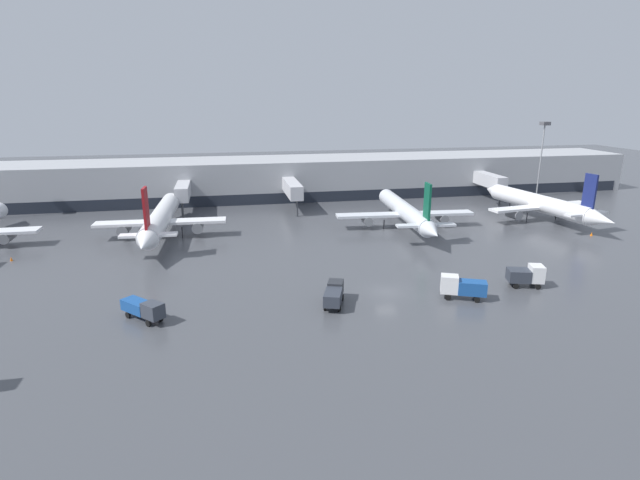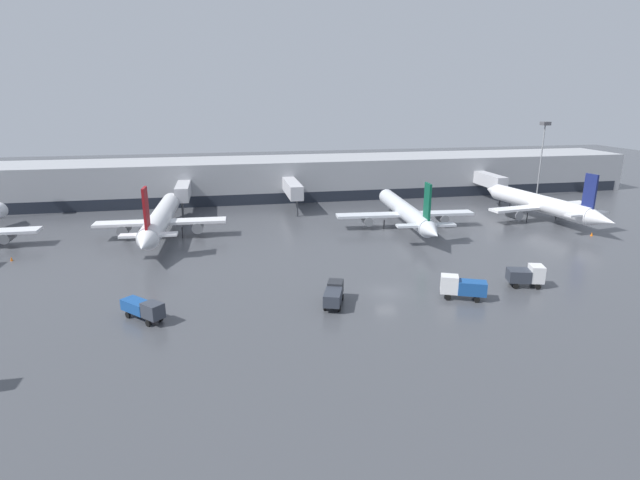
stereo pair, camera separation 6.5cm
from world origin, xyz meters
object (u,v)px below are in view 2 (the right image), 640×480
(parked_jet_0, at_px, (405,211))
(parked_jet_1, at_px, (541,204))
(service_truck_2, at_px, (144,308))
(service_truck_0, at_px, (526,275))
(service_truck_3, at_px, (462,286))
(traffic_cone_1, at_px, (592,234))
(parked_jet_2, at_px, (161,219))
(service_truck_1, at_px, (334,294))
(traffic_cone_0, at_px, (11,259))
(apron_light_mast_2, at_px, (544,138))

(parked_jet_0, distance_m, parked_jet_1, 27.53)
(parked_jet_0, distance_m, service_truck_2, 51.96)
(service_truck_0, bearing_deg, parked_jet_0, 115.02)
(service_truck_3, bearing_deg, parked_jet_1, -111.88)
(parked_jet_0, xyz_separation_m, service_truck_0, (4.70, -30.58, -1.46))
(parked_jet_1, bearing_deg, service_truck_0, 135.18)
(parked_jet_1, distance_m, traffic_cone_1, 12.21)
(parked_jet_2, bearing_deg, traffic_cone_1, -98.03)
(service_truck_0, relative_size, service_truck_2, 0.89)
(parked_jet_1, height_order, service_truck_2, parked_jet_1)
(parked_jet_0, bearing_deg, service_truck_3, 175.21)
(service_truck_1, xyz_separation_m, traffic_cone_0, (-42.79, 24.67, -1.08))
(service_truck_1, bearing_deg, traffic_cone_1, -48.84)
(parked_jet_0, distance_m, service_truck_1, 37.58)
(service_truck_2, height_order, service_truck_3, service_truck_3)
(service_truck_3, bearing_deg, parked_jet_0, -75.97)
(apron_light_mast_2, bearing_deg, service_truck_1, -139.31)
(traffic_cone_0, bearing_deg, apron_light_mast_2, 15.17)
(service_truck_2, bearing_deg, traffic_cone_1, 62.28)
(service_truck_1, relative_size, service_truck_3, 1.01)
(parked_jet_2, relative_size, service_truck_1, 6.39)
(service_truck_1, bearing_deg, parked_jet_0, -13.53)
(parked_jet_1, bearing_deg, parked_jet_2, 80.58)
(parked_jet_1, height_order, service_truck_1, parked_jet_1)
(traffic_cone_1, bearing_deg, service_truck_2, -164.34)
(parked_jet_1, distance_m, service_truck_1, 57.47)
(traffic_cone_0, height_order, traffic_cone_1, traffic_cone_0)
(parked_jet_0, xyz_separation_m, parked_jet_2, (-42.83, 1.64, 0.28))
(parked_jet_0, bearing_deg, service_truck_1, 151.20)
(service_truck_1, bearing_deg, service_truck_0, -68.48)
(service_truck_2, distance_m, apron_light_mast_2, 98.80)
(parked_jet_2, height_order, traffic_cone_1, parked_jet_2)
(service_truck_2, bearing_deg, service_truck_0, 47.67)
(parked_jet_2, relative_size, service_truck_0, 7.57)
(parked_jet_2, xyz_separation_m, apron_light_mast_2, (84.02, 19.81, 10.52))
(service_truck_3, xyz_separation_m, apron_light_mast_2, (46.32, 54.19, 12.24))
(parked_jet_1, bearing_deg, traffic_cone_0, 86.20)
(parked_jet_1, relative_size, service_truck_3, 5.96)
(parked_jet_1, distance_m, parked_jet_2, 70.37)
(traffic_cone_0, distance_m, traffic_cone_1, 92.95)
(parked_jet_0, height_order, traffic_cone_0, parked_jet_0)
(parked_jet_2, relative_size, traffic_cone_0, 55.79)
(parked_jet_2, bearing_deg, service_truck_0, -121.85)
(parked_jet_0, bearing_deg, service_truck_0, -167.14)
(service_truck_2, relative_size, apron_light_mast_2, 0.30)
(service_truck_3, distance_m, traffic_cone_1, 40.74)
(service_truck_1, bearing_deg, service_truck_2, 109.13)
(parked_jet_2, distance_m, service_truck_2, 33.15)
(service_truck_1, distance_m, traffic_cone_0, 49.40)
(service_truck_0, height_order, service_truck_3, service_truck_3)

